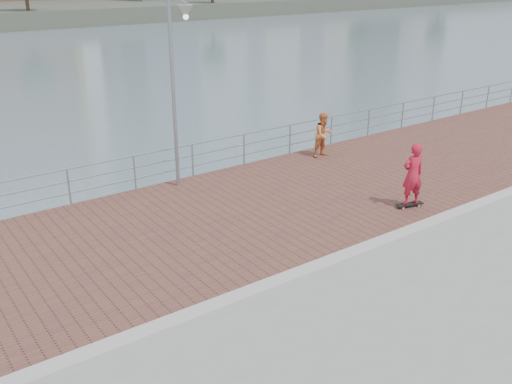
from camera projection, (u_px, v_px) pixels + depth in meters
water at (304, 343)px, 13.83m from camera, size 400.00×400.00×0.00m
brick_lane at (222, 218)px, 15.79m from camera, size 40.00×6.80×0.02m
curb at (307, 270)px, 13.07m from camera, size 40.00×0.40×0.06m
guardrail at (164, 162)px, 18.10m from camera, size 39.06×0.06×1.13m
street_lamp at (178, 55)px, 16.22m from camera, size 0.43×1.24×5.83m
skateboard at (410, 204)px, 16.46m from camera, size 0.86×0.42×0.10m
skateboarder at (413, 174)px, 16.12m from camera, size 0.75×0.59×1.82m
bystander at (324, 135)px, 20.52m from camera, size 0.80×0.62×1.62m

